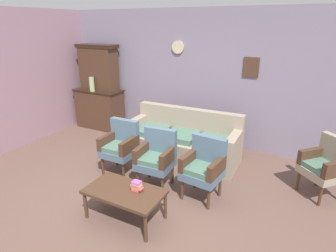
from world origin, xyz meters
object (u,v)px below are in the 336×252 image
(floral_couch, at_px, (183,141))
(armchair_near_cabinet, at_px, (120,145))
(side_cabinet, at_px, (100,108))
(armchair_by_doorway, at_px, (156,156))
(vase_on_cabinet, at_px, (92,84))
(armchair_row_middle, at_px, (204,166))
(wingback_chair_by_fireplace, at_px, (326,165))
(coffee_table, at_px, (125,193))
(book_stack_on_table, at_px, (137,186))

(floral_couch, relative_size, armchair_near_cabinet, 2.34)
(side_cabinet, xyz_separation_m, armchair_by_doorway, (2.53, -1.64, 0.03))
(armchair_by_doorway, bearing_deg, vase_on_cabinet, 150.17)
(armchair_row_middle, height_order, wingback_chair_by_fireplace, same)
(floral_couch, distance_m, coffee_table, 1.96)
(armchair_by_doorway, distance_m, wingback_chair_by_fireplace, 2.47)
(book_stack_on_table, bearing_deg, coffee_table, -150.38)
(vase_on_cabinet, relative_size, armchair_by_doorway, 0.36)
(vase_on_cabinet, relative_size, armchair_near_cabinet, 0.36)
(armchair_row_middle, relative_size, wingback_chair_by_fireplace, 1.00)
(coffee_table, bearing_deg, armchair_near_cabinet, 129.09)
(vase_on_cabinet, bearing_deg, floral_couch, -8.98)
(side_cabinet, xyz_separation_m, coffee_table, (2.58, -2.54, -0.09))
(side_cabinet, bearing_deg, armchair_row_middle, -25.90)
(side_cabinet, xyz_separation_m, book_stack_on_table, (2.72, -2.46, 0.02))
(armchair_by_doorway, bearing_deg, book_stack_on_table, -77.20)
(armchair_near_cabinet, height_order, book_stack_on_table, armchair_near_cabinet)
(armchair_near_cabinet, relative_size, armchair_by_doorway, 1.00)
(vase_on_cabinet, bearing_deg, side_cabinet, 86.29)
(vase_on_cabinet, bearing_deg, armchair_by_doorway, -29.83)
(vase_on_cabinet, xyz_separation_m, coffee_table, (2.59, -2.36, -0.72))
(side_cabinet, height_order, armchair_row_middle, side_cabinet)
(armchair_near_cabinet, distance_m, coffee_table, 1.27)
(side_cabinet, relative_size, vase_on_cabinet, 3.56)
(side_cabinet, xyz_separation_m, vase_on_cabinet, (-0.01, -0.18, 0.63))
(side_cabinet, relative_size, armchair_row_middle, 1.28)
(armchair_by_doorway, height_order, coffee_table, armchair_by_doorway)
(coffee_table, height_order, book_stack_on_table, book_stack_on_table)
(armchair_by_doorway, xyz_separation_m, book_stack_on_table, (0.19, -0.82, -0.02))
(book_stack_on_table, bearing_deg, armchair_by_doorway, 102.80)
(vase_on_cabinet, distance_m, armchair_row_middle, 3.64)
(side_cabinet, bearing_deg, vase_on_cabinet, -93.71)
(floral_couch, distance_m, wingback_chair_by_fireplace, 2.35)
(side_cabinet, distance_m, vase_on_cabinet, 0.65)
(armchair_row_middle, distance_m, coffee_table, 1.18)
(floral_couch, height_order, coffee_table, floral_couch)
(floral_couch, height_order, armchair_near_cabinet, same)
(coffee_table, relative_size, book_stack_on_table, 6.35)
(coffee_table, bearing_deg, wingback_chair_by_fireplace, 38.60)
(floral_couch, bearing_deg, armchair_row_middle, -52.10)
(side_cabinet, height_order, wingback_chair_by_fireplace, side_cabinet)
(wingback_chair_by_fireplace, bearing_deg, armchair_by_doorway, -158.62)
(floral_couch, bearing_deg, vase_on_cabinet, 171.02)
(vase_on_cabinet, height_order, armchair_by_doorway, vase_on_cabinet)
(side_cabinet, xyz_separation_m, wingback_chair_by_fireplace, (4.83, -0.74, 0.03))
(side_cabinet, relative_size, floral_couch, 0.55)
(side_cabinet, distance_m, armchair_row_middle, 3.66)
(side_cabinet, height_order, vase_on_cabinet, vase_on_cabinet)
(armchair_by_doorway, xyz_separation_m, armchair_row_middle, (0.76, 0.04, 0.00))
(floral_couch, xyz_separation_m, armchair_row_middle, (0.79, -1.02, 0.17))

